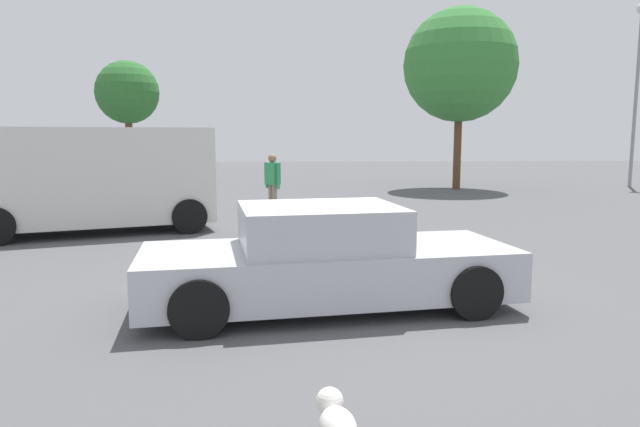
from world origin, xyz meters
name	(u,v)px	position (x,y,z in m)	size (l,w,h in m)	color
ground_plane	(347,299)	(0.00, 0.00, 0.00)	(80.00, 80.00, 0.00)	#515154
sedan_foreground	(326,260)	(-0.30, -0.29, 0.59)	(4.74, 2.38, 1.27)	#B7BABF
dog	(336,423)	(-0.43, -3.68, 0.25)	(0.30, 0.62, 0.41)	white
van_white	(95,176)	(-5.03, 5.52, 1.23)	(5.31, 3.52, 2.29)	silver
pedestrian	(273,179)	(-1.23, 8.02, 0.97)	(0.44, 0.46, 1.64)	gray
light_post_near	(638,66)	(13.44, 15.97, 4.93)	(0.44, 0.44, 7.43)	gray
tree_back_left	(127,93)	(-7.74, 18.01, 3.93)	(2.67, 2.67, 5.30)	brown
tree_back_center	(460,65)	(5.84, 15.22, 4.83)	(4.39, 4.39, 7.04)	brown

